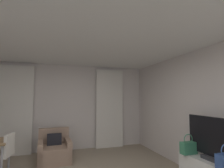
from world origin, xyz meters
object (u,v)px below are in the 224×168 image
armchair (54,150)px  tv_flatscreen (213,140)px  handbag_primary (189,147)px  desk_chair (2,160)px

armchair → tv_flatscreen: (2.54, -2.43, 0.62)m
armchair → tv_flatscreen: size_ratio=0.85×
armchair → handbag_primary: (2.39, -2.02, 0.40)m
desk_chair → armchair: bearing=40.5°
desk_chair → handbag_primary: 3.58m
armchair → desk_chair: bearing=-139.5°
desk_chair → tv_flatscreen: 3.89m
armchair → handbag_primary: 3.16m
desk_chair → tv_flatscreen: size_ratio=0.86×
tv_flatscreen → armchair: bearing=136.2°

